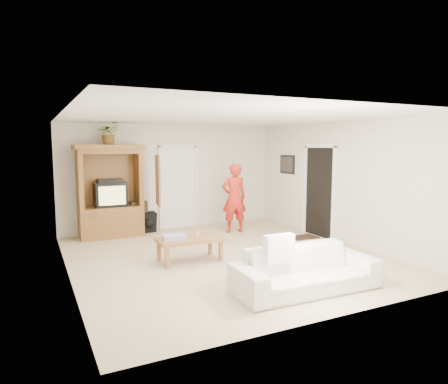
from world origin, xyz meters
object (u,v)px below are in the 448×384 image
object	(u,v)px
armoire	(111,197)
coffee_table	(190,241)
man	(234,198)
sofa	(306,269)

from	to	relation	value
armoire	coffee_table	world-z (taller)	armoire
man	sofa	xyz separation A→B (m)	(-0.88, -3.91, -0.52)
armoire	sofa	size ratio (longest dim) A/B	0.98
man	sofa	world-z (taller)	man
sofa	coffee_table	world-z (taller)	sofa
sofa	coffee_table	bearing A→B (deg)	116.29
coffee_table	armoire	bearing A→B (deg)	109.05
armoire	man	world-z (taller)	armoire
sofa	coffee_table	size ratio (longest dim) A/B	1.82
armoire	man	bearing A→B (deg)	-17.31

